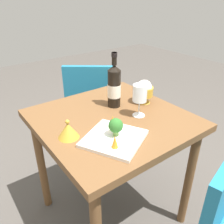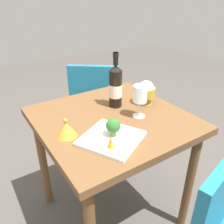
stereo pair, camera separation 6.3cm
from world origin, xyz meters
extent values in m
plane|color=#4C4742|center=(0.00, 0.00, 0.00)|extent=(8.00, 8.00, 0.00)
cube|color=brown|center=(0.00, 0.00, 0.73)|extent=(0.78, 0.78, 0.04)
cylinder|color=brown|center=(-0.33, -0.33, 0.35)|extent=(0.05, 0.05, 0.71)
cylinder|color=brown|center=(-0.33, 0.33, 0.35)|extent=(0.05, 0.05, 0.71)
cylinder|color=brown|center=(0.33, 0.33, 0.35)|extent=(0.05, 0.05, 0.71)
cube|color=teal|center=(0.62, 0.07, 0.65)|extent=(0.13, 0.40, 0.40)
cube|color=teal|center=(-0.74, 0.33, 0.44)|extent=(0.56, 0.56, 0.02)
cube|color=teal|center=(-0.60, 0.22, 0.65)|extent=(0.28, 0.34, 0.40)
cylinder|color=black|center=(-0.98, 0.30, 0.21)|extent=(0.03, 0.03, 0.43)
cylinder|color=black|center=(-0.77, 0.57, 0.21)|extent=(0.03, 0.03, 0.43)
cylinder|color=black|center=(-0.71, 0.09, 0.21)|extent=(0.03, 0.03, 0.43)
cylinder|color=black|center=(-0.50, 0.36, 0.21)|extent=(0.03, 0.03, 0.43)
cylinder|color=black|center=(-0.10, 0.09, 0.86)|extent=(0.08, 0.08, 0.22)
cone|color=black|center=(-0.10, 0.09, 0.98)|extent=(0.08, 0.08, 0.03)
cylinder|color=black|center=(-0.10, 0.09, 1.03)|extent=(0.03, 0.03, 0.07)
cylinder|color=black|center=(-0.10, 0.09, 1.05)|extent=(0.03, 0.03, 0.02)
cylinder|color=silver|center=(-0.10, 0.09, 0.85)|extent=(0.08, 0.08, 0.08)
cylinder|color=white|center=(0.07, 0.13, 0.75)|extent=(0.07, 0.07, 0.00)
cylinder|color=white|center=(0.07, 0.13, 0.80)|extent=(0.01, 0.01, 0.08)
cylinder|color=white|center=(0.07, 0.13, 0.88)|extent=(0.08, 0.08, 0.09)
cone|color=gold|center=(-0.04, 0.27, 0.77)|extent=(0.08, 0.08, 0.04)
cylinder|color=gold|center=(-0.04, 0.27, 0.82)|extent=(0.11, 0.11, 0.05)
sphere|color=white|center=(-0.04, 0.27, 0.84)|extent=(0.09, 0.09, 0.09)
cone|color=gold|center=(0.04, -0.28, 0.79)|extent=(0.10, 0.10, 0.07)
sphere|color=gold|center=(0.04, -0.28, 0.83)|extent=(0.02, 0.02, 0.02)
cube|color=white|center=(0.18, -0.12, 0.76)|extent=(0.34, 0.34, 0.02)
cylinder|color=#729E4C|center=(0.17, -0.11, 0.78)|extent=(0.03, 0.03, 0.03)
sphere|color=#2D6B28|center=(0.17, -0.11, 0.82)|extent=(0.07, 0.07, 0.07)
cone|color=orange|center=(0.12, -0.08, 0.80)|extent=(0.03, 0.03, 0.07)
cone|color=orange|center=(0.25, -0.17, 0.79)|extent=(0.03, 0.03, 0.06)
camera|label=1|loc=(0.89, -0.66, 1.36)|focal=37.33mm
camera|label=2|loc=(0.92, -0.61, 1.36)|focal=37.33mm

